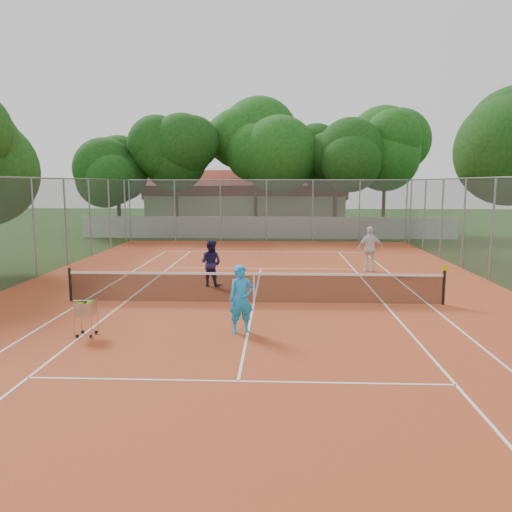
{
  "coord_description": "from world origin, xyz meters",
  "views": [
    {
      "loc": [
        0.74,
        -15.48,
        3.78
      ],
      "look_at": [
        0.0,
        1.5,
        1.3
      ],
      "focal_mm": 35.0,
      "sensor_mm": 36.0,
      "label": 1
    }
  ],
  "objects_px": {
    "clubhouse": "(247,201)",
    "ball_hopper": "(86,317)",
    "player_far_right": "(370,249)",
    "tennis_net": "(254,287)",
    "player_far_left": "(211,263)",
    "player_near": "(241,299)"
  },
  "relations": [
    {
      "from": "tennis_net",
      "to": "player_far_left",
      "type": "relative_size",
      "value": 6.96
    },
    {
      "from": "player_far_right",
      "to": "clubhouse",
      "type": "bearing_deg",
      "value": -82.36
    },
    {
      "from": "clubhouse",
      "to": "ball_hopper",
      "type": "xyz_separation_m",
      "value": [
        -1.98,
        -32.71,
        -1.7
      ]
    },
    {
      "from": "player_near",
      "to": "ball_hopper",
      "type": "distance_m",
      "value": 3.87
    },
    {
      "from": "player_near",
      "to": "player_far_left",
      "type": "bearing_deg",
      "value": 88.61
    },
    {
      "from": "tennis_net",
      "to": "player_far_right",
      "type": "height_order",
      "value": "player_far_right"
    },
    {
      "from": "clubhouse",
      "to": "player_near",
      "type": "height_order",
      "value": "clubhouse"
    },
    {
      "from": "tennis_net",
      "to": "player_near",
      "type": "xyz_separation_m",
      "value": [
        -0.17,
        -3.23,
        0.38
      ]
    },
    {
      "from": "clubhouse",
      "to": "player_far_right",
      "type": "relative_size",
      "value": 8.44
    },
    {
      "from": "player_far_right",
      "to": "ball_hopper",
      "type": "xyz_separation_m",
      "value": [
        -8.7,
        -9.64,
        -0.49
      ]
    },
    {
      "from": "player_far_left",
      "to": "ball_hopper",
      "type": "height_order",
      "value": "player_far_left"
    },
    {
      "from": "player_near",
      "to": "player_far_right",
      "type": "height_order",
      "value": "player_far_right"
    },
    {
      "from": "player_far_left",
      "to": "ball_hopper",
      "type": "distance_m",
      "value": 6.67
    },
    {
      "from": "player_far_left",
      "to": "player_far_right",
      "type": "relative_size",
      "value": 0.88
    },
    {
      "from": "tennis_net",
      "to": "clubhouse",
      "type": "xyz_separation_m",
      "value": [
        -2.0,
        29.0,
        1.69
      ]
    },
    {
      "from": "player_far_left",
      "to": "ball_hopper",
      "type": "xyz_separation_m",
      "value": [
        -2.28,
        -6.26,
        -0.37
      ]
    },
    {
      "from": "player_far_right",
      "to": "player_far_left",
      "type": "bearing_deg",
      "value": 19.17
    },
    {
      "from": "tennis_net",
      "to": "player_far_left",
      "type": "height_order",
      "value": "player_far_left"
    },
    {
      "from": "clubhouse",
      "to": "ball_hopper",
      "type": "bearing_deg",
      "value": -93.47
    },
    {
      "from": "clubhouse",
      "to": "player_far_left",
      "type": "bearing_deg",
      "value": -89.36
    },
    {
      "from": "clubhouse",
      "to": "player_far_left",
      "type": "relative_size",
      "value": 9.61
    },
    {
      "from": "player_far_right",
      "to": "ball_hopper",
      "type": "distance_m",
      "value": 13.0
    }
  ]
}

